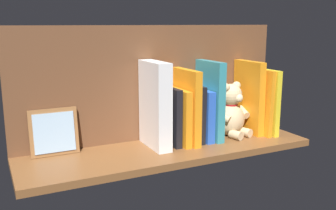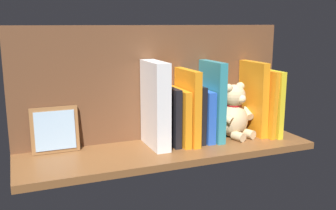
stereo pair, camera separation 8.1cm
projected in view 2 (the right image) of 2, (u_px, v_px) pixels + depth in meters
The scene contains 15 objects.
ground_plane at pixel (168, 150), 124.01cm from camera, with size 94.57×27.93×2.20cm, color brown.
shelf_back_panel at pixel (155, 83), 130.36cm from camera, with size 94.57×1.50×38.51cm, color brown.
book_0 at pixel (267, 102), 137.10cm from camera, with size 1.96×17.80×23.18cm, color yellow.
book_1 at pixel (261, 102), 136.50cm from camera, with size 1.58×17.28×23.13cm, color orange.
book_2 at pixel (253, 98), 136.28cm from camera, with size 2.60×15.00×26.03cm, color orange.
teddy_bear at pixel (234, 113), 133.67cm from camera, with size 14.82×14.17×19.01cm.
book_3 at pixel (212, 101), 129.97cm from camera, with size 2.75×15.28×26.76cm, color teal.
book_4 at pixel (202, 115), 130.11cm from camera, with size 2.78×14.48×17.32cm, color blue.
book_5 at pixel (194, 113), 128.92cm from camera, with size 2.44×14.17×19.14cm, color black.
book_6 at pixel (187, 107), 126.29cm from camera, with size 2.49×16.30×24.49cm, color orange.
book_7 at pixel (179, 116), 126.18cm from camera, with size 2.29×15.65×18.24cm, color orange.
book_8 at pixel (170, 116), 125.73cm from camera, with size 2.13×14.27×18.90cm, color black.
book_9 at pixel (163, 118), 126.25cm from camera, with size 1.21×11.75×17.19cm, color black.
dictionary_thick_white at pixel (155, 105), 121.90cm from camera, with size 4.68×15.96×27.55cm, color white.
picture_frame_leaning at pixel (55, 130), 117.63cm from camera, with size 14.34×3.36×14.26cm.
Camera 2 is at (44.37, 109.54, 39.22)cm, focal length 41.01 mm.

